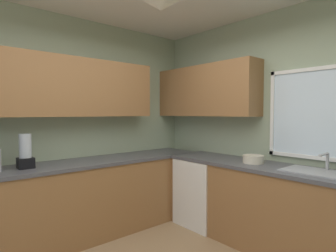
{
  "coord_description": "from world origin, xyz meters",
  "views": [
    {
      "loc": [
        1.52,
        -1.25,
        1.49
      ],
      "look_at": [
        -0.63,
        0.61,
        1.36
      ],
      "focal_mm": 29.53,
      "sensor_mm": 36.0,
      "label": 1
    }
  ],
  "objects_px": {
    "sink_assembly": "(321,172)",
    "bowl": "(253,159)",
    "dishwasher": "(204,191)",
    "blender_appliance": "(25,153)"
  },
  "relations": [
    {
      "from": "sink_assembly",
      "to": "bowl",
      "type": "bearing_deg",
      "value": -179.54
    },
    {
      "from": "sink_assembly",
      "to": "blender_appliance",
      "type": "distance_m",
      "value": 2.95
    },
    {
      "from": "blender_appliance",
      "to": "bowl",
      "type": "bearing_deg",
      "value": 56.14
    },
    {
      "from": "dishwasher",
      "to": "blender_appliance",
      "type": "bearing_deg",
      "value": -108.0
    },
    {
      "from": "dishwasher",
      "to": "blender_appliance",
      "type": "relative_size",
      "value": 2.43
    },
    {
      "from": "dishwasher",
      "to": "bowl",
      "type": "xyz_separation_m",
      "value": [
        0.72,
        0.03,
        0.53
      ]
    },
    {
      "from": "sink_assembly",
      "to": "bowl",
      "type": "distance_m",
      "value": 0.72
    },
    {
      "from": "sink_assembly",
      "to": "bowl",
      "type": "height_order",
      "value": "sink_assembly"
    },
    {
      "from": "bowl",
      "to": "blender_appliance",
      "type": "xyz_separation_m",
      "value": [
        -1.38,
        -2.06,
        0.12
      ]
    },
    {
      "from": "blender_appliance",
      "to": "sink_assembly",
      "type": "bearing_deg",
      "value": 44.46
    }
  ]
}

